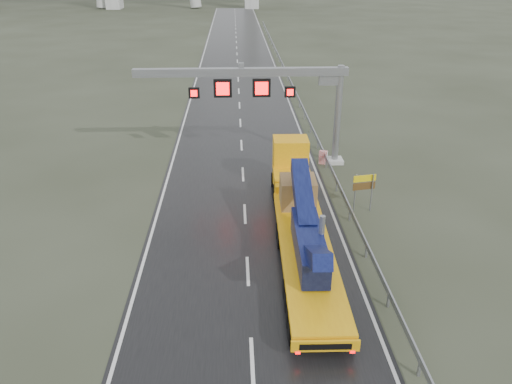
{
  "coord_description": "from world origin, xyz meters",
  "views": [
    {
      "loc": [
        -0.48,
        -16.45,
        14.02
      ],
      "look_at": [
        0.51,
        6.33,
        3.2
      ],
      "focal_mm": 35.0,
      "sensor_mm": 36.0,
      "label": 1
    }
  ],
  "objects_px": {
    "sign_gantry": "(272,89)",
    "heavy_haul_truck": "(299,206)",
    "exit_sign_pair": "(364,186)",
    "striped_barrier": "(323,157)"
  },
  "relations": [
    {
      "from": "sign_gantry",
      "to": "exit_sign_pair",
      "type": "xyz_separation_m",
      "value": [
        5.0,
        -7.86,
        -3.93
      ]
    },
    {
      "from": "heavy_haul_truck",
      "to": "striped_barrier",
      "type": "height_order",
      "value": "heavy_haul_truck"
    },
    {
      "from": "exit_sign_pair",
      "to": "striped_barrier",
      "type": "xyz_separation_m",
      "value": [
        -1.1,
        7.66,
        -1.18
      ]
    },
    {
      "from": "heavy_haul_truck",
      "to": "exit_sign_pair",
      "type": "height_order",
      "value": "heavy_haul_truck"
    },
    {
      "from": "heavy_haul_truck",
      "to": "exit_sign_pair",
      "type": "distance_m",
      "value": 4.7
    },
    {
      "from": "heavy_haul_truck",
      "to": "exit_sign_pair",
      "type": "bearing_deg",
      "value": 29.87
    },
    {
      "from": "striped_barrier",
      "to": "heavy_haul_truck",
      "type": "bearing_deg",
      "value": -85.92
    },
    {
      "from": "sign_gantry",
      "to": "heavy_haul_truck",
      "type": "distance_m",
      "value": 10.93
    },
    {
      "from": "sign_gantry",
      "to": "heavy_haul_truck",
      "type": "bearing_deg",
      "value": -85.09
    },
    {
      "from": "sign_gantry",
      "to": "heavy_haul_truck",
      "type": "height_order",
      "value": "sign_gantry"
    }
  ]
}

